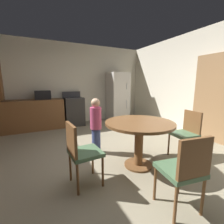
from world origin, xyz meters
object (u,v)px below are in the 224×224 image
(oven_range, at_px, (74,111))
(person_child, at_px, (96,125))
(dining_table, at_px, (139,132))
(chair_east, at_px, (187,131))
(chair_west, at_px, (81,150))
(refrigerator, at_px, (118,97))
(microwave, at_px, (43,95))
(chair_south, at_px, (184,169))

(oven_range, bearing_deg, person_child, -92.06)
(dining_table, distance_m, chair_east, 0.99)
(dining_table, height_order, chair_east, chair_east)
(dining_table, relative_size, chair_west, 1.27)
(chair_east, bearing_deg, chair_west, 5.55)
(refrigerator, xyz_separation_m, microwave, (-2.54, 0.05, 0.15))
(chair_south, bearing_deg, person_child, 18.53)
(chair_south, distance_m, person_child, 1.78)
(chair_west, bearing_deg, refrigerator, 50.45)
(chair_south, relative_size, person_child, 0.80)
(dining_table, height_order, person_child, person_child)
(oven_range, relative_size, refrigerator, 0.62)
(chair_west, xyz_separation_m, person_child, (0.53, 0.84, 0.08))
(chair_south, xyz_separation_m, chair_east, (1.13, 0.85, 0.00))
(chair_east, relative_size, person_child, 0.80)
(chair_south, distance_m, chair_west, 1.24)
(chair_south, height_order, chair_east, same)
(microwave, bearing_deg, person_child, -70.54)
(chair_west, bearing_deg, chair_east, -5.55)
(refrigerator, height_order, microwave, refrigerator)
(microwave, height_order, chair_west, microwave)
(person_child, bearing_deg, dining_table, -0.00)
(refrigerator, distance_m, chair_east, 3.21)
(oven_range, height_order, person_child, oven_range)
(microwave, bearing_deg, oven_range, 0.23)
(chair_east, bearing_deg, chair_south, 44.37)
(microwave, height_order, chair_south, microwave)
(chair_south, xyz_separation_m, person_child, (-0.31, 1.75, 0.08))
(chair_south, distance_m, chair_east, 1.41)
(microwave, xyz_separation_m, chair_west, (0.29, -3.17, -0.53))
(oven_range, relative_size, chair_east, 1.26)
(refrigerator, bearing_deg, chair_west, -125.74)
(refrigerator, xyz_separation_m, chair_south, (-1.41, -4.03, -0.38))
(person_child, bearing_deg, chair_west, -62.40)
(dining_table, xyz_separation_m, chair_east, (0.98, -0.13, -0.09))
(chair_east, xyz_separation_m, person_child, (-1.43, 0.90, 0.08))
(refrigerator, distance_m, chair_west, 3.86)
(chair_south, relative_size, chair_east, 1.00)
(chair_west, distance_m, person_child, 1.00)
(refrigerator, xyz_separation_m, chair_west, (-2.24, -3.12, -0.38))
(oven_range, xyz_separation_m, chair_west, (-0.61, -3.17, 0.03))
(chair_west, bearing_deg, microwave, 91.46)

